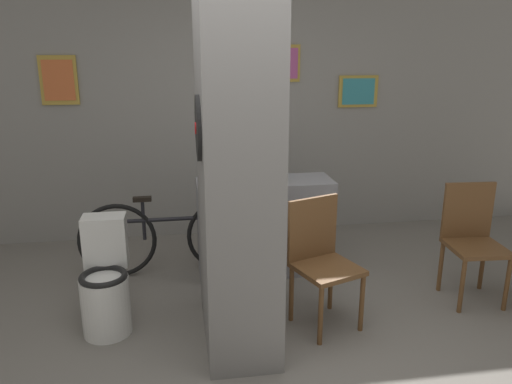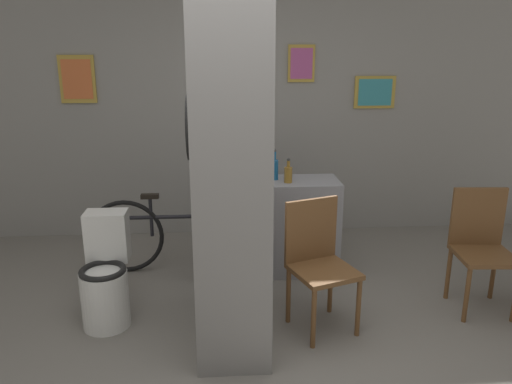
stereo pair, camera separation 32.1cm
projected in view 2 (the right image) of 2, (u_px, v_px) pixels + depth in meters
ground_plane at (249, 375)px, 3.19m from camera, size 14.00×14.00×0.00m
wall_back at (235, 116)px, 5.34m from camera, size 8.00×0.09×2.60m
pillar_center at (230, 159)px, 3.32m from camera, size 0.51×1.06×2.60m
counter_shelf at (271, 227)px, 4.57m from camera, size 1.22×0.44×0.87m
toilet at (106, 278)px, 3.73m from camera, size 0.35×0.51×0.82m
chair_near_pillar at (318, 259)px, 3.65m from camera, size 0.55×0.55×0.96m
chair_by_doorway at (481, 244)px, 3.92m from camera, size 0.45×0.45×0.96m
bicycle at (179, 234)px, 4.60m from camera, size 1.66×0.42×0.75m
bottle_tall at (275, 168)px, 4.46m from camera, size 0.07×0.07×0.28m
bottle_short at (288, 174)px, 4.37m from camera, size 0.07×0.07×0.22m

